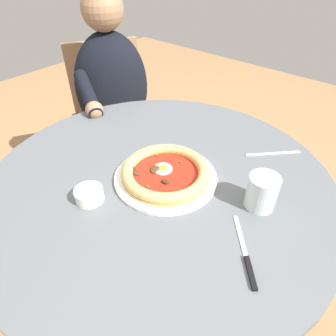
% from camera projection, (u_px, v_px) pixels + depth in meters
% --- Properties ---
extents(ground_plane, '(6.00, 6.00, 0.02)m').
position_uv_depth(ground_plane, '(162.00, 303.00, 1.33)').
color(ground_plane, '#9E754C').
extents(dining_table, '(1.01, 1.01, 0.74)m').
position_uv_depth(dining_table, '(160.00, 213.00, 0.96)').
color(dining_table, '#565B60').
rests_on(dining_table, ground).
extents(pizza_on_plate, '(0.30, 0.30, 0.04)m').
position_uv_depth(pizza_on_plate, '(165.00, 173.00, 0.84)').
color(pizza_on_plate, white).
rests_on(pizza_on_plate, dining_table).
extents(water_glass, '(0.08, 0.08, 0.09)m').
position_uv_depth(water_glass, '(261.00, 193.00, 0.75)').
color(water_glass, silver).
rests_on(water_glass, dining_table).
extents(steak_knife, '(0.14, 0.16, 0.01)m').
position_uv_depth(steak_knife, '(247.00, 260.00, 0.64)').
color(steak_knife, silver).
rests_on(steak_knife, dining_table).
extents(ramekin_capers, '(0.08, 0.08, 0.03)m').
position_uv_depth(ramekin_capers, '(89.00, 194.00, 0.78)').
color(ramekin_capers, white).
rests_on(ramekin_capers, dining_table).
extents(fork_utensil, '(0.13, 0.14, 0.00)m').
position_uv_depth(fork_utensil, '(273.00, 153.00, 0.95)').
color(fork_utensil, '#BCBCC1').
rests_on(fork_utensil, dining_table).
extents(diner_person, '(0.45, 0.52, 1.14)m').
position_uv_depth(diner_person, '(117.00, 125.00, 1.56)').
color(diner_person, '#282833').
rests_on(diner_person, ground).
extents(cafe_chair_diner, '(0.59, 0.59, 0.86)m').
position_uv_depth(cafe_chair_diner, '(111.00, 109.00, 1.65)').
color(cafe_chair_diner, '#957050').
rests_on(cafe_chair_diner, ground).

